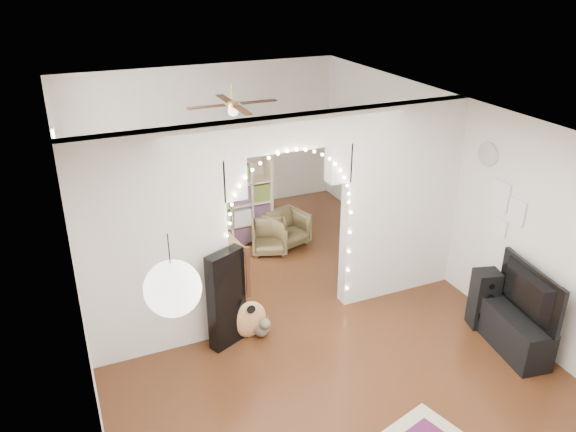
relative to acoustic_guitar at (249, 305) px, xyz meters
name	(u,v)px	position (x,y,z in m)	size (l,w,h in m)	color
floor	(288,315)	(0.62, 0.25, -0.47)	(7.50, 7.50, 0.00)	black
ceiling	(287,116)	(0.62, 0.25, 2.23)	(5.00, 7.50, 0.02)	white
wall_back	(204,141)	(0.62, 4.00, 0.88)	(5.00, 0.02, 2.70)	silver
wall_left	(74,263)	(-1.88, 0.25, 0.88)	(0.02, 7.50, 2.70)	silver
wall_right	(452,193)	(3.12, 0.25, 0.88)	(0.02, 7.50, 2.70)	silver
divider_wall	(288,218)	(0.62, 0.25, 0.96)	(5.00, 0.20, 2.70)	silver
fairy_lights	(292,212)	(0.62, 0.12, 1.08)	(1.64, 0.04, 1.60)	#FFEABF
window	(64,192)	(-1.85, 2.05, 1.03)	(0.04, 1.20, 1.40)	white
wall_clock	(488,154)	(3.10, -0.35, 1.63)	(0.31, 0.31, 0.03)	white
picture_frames	(504,210)	(3.10, -0.75, 1.03)	(0.02, 0.50, 0.70)	white
paper_lantern	(173,289)	(-1.28, -2.15, 1.78)	(0.40, 0.40, 0.40)	white
ceiling_fan	(233,104)	(0.62, 2.25, 1.93)	(1.10, 1.10, 0.30)	#AB8339
guitar_case	(226,299)	(-0.28, 0.00, 0.16)	(0.48, 0.16, 1.26)	black
acoustic_guitar	(249,305)	(0.00, 0.00, 0.00)	(0.43, 0.16, 1.07)	#B67848
tabby_cat	(260,326)	(0.13, -0.02, -0.33)	(0.26, 0.50, 0.33)	brown
floor_speaker	(484,299)	(2.82, -0.95, -0.08)	(0.37, 0.34, 0.79)	black
media_console	(514,332)	(2.82, -1.50, -0.22)	(0.40, 1.00, 0.50)	black
tv	(522,292)	(2.82, -1.50, 0.34)	(1.07, 0.14, 0.62)	black
bookcase	(229,204)	(0.56, 2.48, 0.26)	(1.42, 0.36, 1.46)	#C2AF8D
dining_table	(195,252)	(-0.34, 1.20, 0.21)	(1.27, 0.92, 0.76)	brown
flower_vase	(194,241)	(-0.34, 1.20, 0.38)	(0.18, 0.18, 0.19)	white
dining_chair_left	(269,237)	(1.06, 2.00, -0.21)	(0.55, 0.56, 0.51)	brown
dining_chair_right	(287,228)	(1.43, 2.15, -0.19)	(0.59, 0.61, 0.56)	brown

